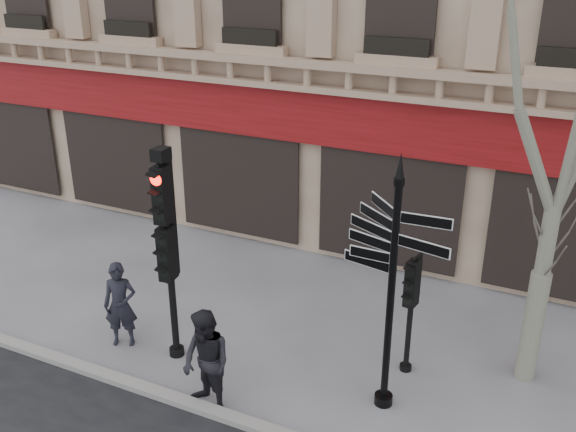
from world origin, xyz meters
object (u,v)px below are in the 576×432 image
at_px(traffic_signal_secondary, 412,295).
at_px(pedestrian_b, 206,363).
at_px(fingerpost, 395,245).
at_px(traffic_signal_main, 167,231).
at_px(pedestrian_a, 120,305).

relative_size(traffic_signal_secondary, pedestrian_b, 1.21).
bearing_deg(pedestrian_b, traffic_signal_secondary, 64.48).
distance_m(fingerpost, traffic_signal_main, 4.08).
bearing_deg(fingerpost, pedestrian_b, -130.21).
height_order(traffic_signal_main, pedestrian_a, traffic_signal_main).
height_order(fingerpost, pedestrian_a, fingerpost).
height_order(fingerpost, pedestrian_b, fingerpost).
xyz_separation_m(traffic_signal_main, pedestrian_a, (-1.16, -0.13, -1.75)).
distance_m(pedestrian_a, pedestrian_b, 2.73).
xyz_separation_m(traffic_signal_main, pedestrian_b, (1.40, -1.08, -1.68)).
relative_size(fingerpost, traffic_signal_main, 1.09).
relative_size(fingerpost, traffic_signal_secondary, 1.98).
bearing_deg(traffic_signal_main, traffic_signal_secondary, 13.29).
relative_size(traffic_signal_main, pedestrian_b, 2.20).
xyz_separation_m(fingerpost, traffic_signal_main, (-4.05, -0.34, -0.42)).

